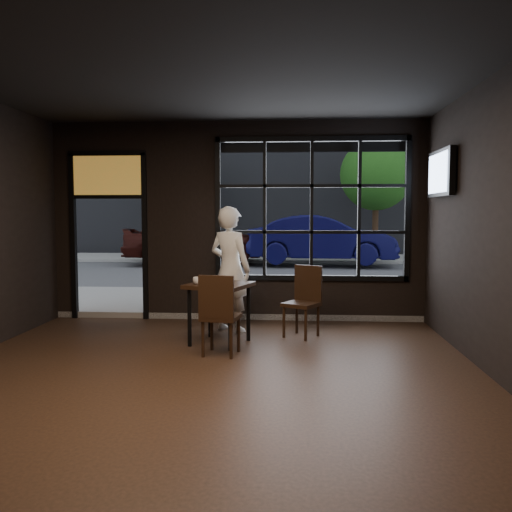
# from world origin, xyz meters

# --- Properties ---
(floor) EXTENTS (6.00, 7.00, 0.02)m
(floor) POSITION_xyz_m (0.00, 0.00, -0.01)
(floor) COLOR black
(floor) RESTS_ON ground
(ceiling) EXTENTS (6.00, 7.00, 0.02)m
(ceiling) POSITION_xyz_m (0.00, 0.00, 3.21)
(ceiling) COLOR black
(ceiling) RESTS_ON ground
(window_frame) EXTENTS (3.06, 0.12, 2.28)m
(window_frame) POSITION_xyz_m (1.20, 3.50, 1.80)
(window_frame) COLOR black
(window_frame) RESTS_ON ground
(stained_transom) EXTENTS (1.20, 0.06, 0.70)m
(stained_transom) POSITION_xyz_m (-2.10, 3.50, 2.35)
(stained_transom) COLOR orange
(stained_transom) RESTS_ON ground
(street_asphalt) EXTENTS (60.00, 41.00, 0.04)m
(street_asphalt) POSITION_xyz_m (0.00, 24.00, -0.02)
(street_asphalt) COLOR #545456
(street_asphalt) RESTS_ON ground
(building_across) EXTENTS (28.00, 12.00, 15.00)m
(building_across) POSITION_xyz_m (0.00, 23.00, 7.50)
(building_across) COLOR #5B5956
(building_across) RESTS_ON ground
(cafe_table) EXTENTS (0.95, 0.95, 0.81)m
(cafe_table) POSITION_xyz_m (-0.07, 1.89, 0.41)
(cafe_table) COLOR black
(cafe_table) RESTS_ON floor
(chair_near) EXTENTS (0.50, 0.50, 1.00)m
(chair_near) POSITION_xyz_m (0.03, 1.33, 0.50)
(chair_near) COLOR black
(chair_near) RESTS_ON floor
(chair_window) EXTENTS (0.59, 0.59, 1.00)m
(chair_window) POSITION_xyz_m (1.02, 2.35, 0.50)
(chair_window) COLOR black
(chair_window) RESTS_ON floor
(man) EXTENTS (0.80, 0.71, 1.83)m
(man) POSITION_xyz_m (-0.01, 2.67, 0.92)
(man) COLOR white
(man) RESTS_ON floor
(hotdog) EXTENTS (0.21, 0.14, 0.06)m
(hotdog) POSITION_xyz_m (0.01, 1.97, 0.84)
(hotdog) COLOR tan
(hotdog) RESTS_ON cafe_table
(cup) EXTENTS (0.13, 0.13, 0.10)m
(cup) POSITION_xyz_m (-0.33, 1.76, 0.86)
(cup) COLOR silver
(cup) RESTS_ON cafe_table
(tv) EXTENTS (0.12, 1.09, 0.64)m
(tv) POSITION_xyz_m (2.93, 2.46, 2.28)
(tv) COLOR black
(tv) RESTS_ON wall_right
(navy_car) EXTENTS (4.85, 1.92, 1.57)m
(navy_car) POSITION_xyz_m (1.86, 12.49, 0.88)
(navy_car) COLOR black
(navy_car) RESTS_ON street_asphalt
(maroon_car) EXTENTS (4.86, 2.50, 1.58)m
(maroon_car) POSITION_xyz_m (-2.41, 12.78, 0.89)
(maroon_car) COLOR black
(maroon_car) RESTS_ON street_asphalt
(tree_left) EXTENTS (2.47, 2.47, 4.22)m
(tree_left) POSITION_xyz_m (-3.13, 15.01, 2.97)
(tree_left) COLOR #332114
(tree_left) RESTS_ON street_asphalt
(tree_right) EXTENTS (2.57, 2.57, 4.39)m
(tree_right) POSITION_xyz_m (3.88, 14.59, 3.09)
(tree_right) COLOR #332114
(tree_right) RESTS_ON street_asphalt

